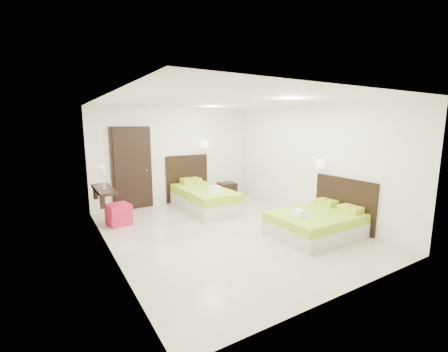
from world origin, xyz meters
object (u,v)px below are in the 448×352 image
bed_double (318,222)px  nightstand (227,190)px  ottoman (119,214)px  bed_single (202,197)px

bed_double → nightstand: bed_double is taller
bed_double → ottoman: bearing=140.9°
bed_double → ottoman: bed_double is taller
nightstand → ottoman: 3.48m
bed_single → ottoman: 2.16m
bed_single → ottoman: bearing=-175.1°
bed_single → ottoman: (-2.15, -0.18, -0.09)m
bed_single → bed_double: (1.13, -2.85, -0.06)m
bed_double → ottoman: 4.23m
bed_double → nightstand: size_ratio=3.46×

